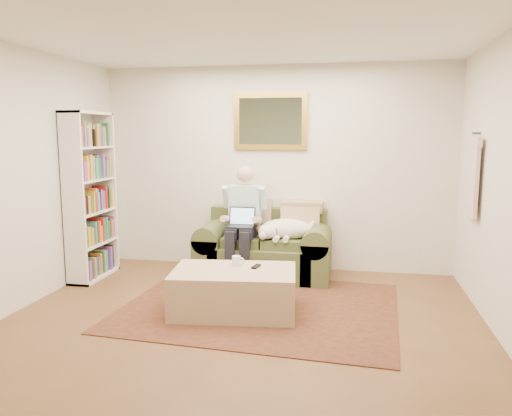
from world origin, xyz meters
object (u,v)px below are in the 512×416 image
(bookshelf, at_px, (90,196))
(laptop, at_px, (241,221))
(ottoman, at_px, (234,291))
(coffee_mug, at_px, (236,261))
(sleeping_dog, at_px, (287,229))
(sofa, at_px, (264,254))
(seated_man, at_px, (242,223))

(bookshelf, bearing_deg, laptop, 7.79)
(ottoman, height_order, coffee_mug, coffee_mug)
(sleeping_dog, distance_m, bookshelf, 2.39)
(sofa, distance_m, coffee_mug, 1.19)
(laptop, xyz_separation_m, ottoman, (0.18, -1.11, -0.50))
(coffee_mug, height_order, bookshelf, bookshelf)
(sofa, distance_m, bookshelf, 2.22)
(ottoman, bearing_deg, sleeping_dog, 74.09)
(bookshelf, bearing_deg, sleeping_dog, 9.14)
(seated_man, height_order, laptop, seated_man)
(sofa, relative_size, ottoman, 1.36)
(laptop, relative_size, ottoman, 0.26)
(seated_man, xyz_separation_m, ottoman, (0.18, -1.18, -0.46))
(sleeping_dog, relative_size, bookshelf, 0.33)
(seated_man, bearing_deg, ottoman, -81.42)
(seated_man, distance_m, bookshelf, 1.86)
(sleeping_dog, xyz_separation_m, coffee_mug, (-0.37, -1.09, -0.13))
(seated_man, height_order, sleeping_dog, seated_man)
(bookshelf, bearing_deg, ottoman, -23.63)
(seated_man, bearing_deg, coffee_mug, -80.87)
(ottoman, relative_size, coffee_mug, 11.90)
(sleeping_dog, relative_size, coffee_mug, 6.64)
(laptop, bearing_deg, sleeping_dog, 13.64)
(ottoman, distance_m, bookshelf, 2.30)
(laptop, relative_size, bookshelf, 0.16)
(seated_man, distance_m, laptop, 0.07)
(sleeping_dog, bearing_deg, ottoman, -105.91)
(laptop, distance_m, coffee_mug, 1.00)
(laptop, height_order, sleeping_dog, laptop)
(sofa, bearing_deg, sleeping_dog, -15.74)
(laptop, relative_size, sleeping_dog, 0.47)
(seated_man, relative_size, ottoman, 1.14)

